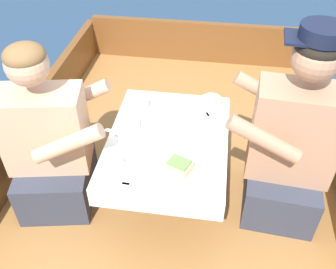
# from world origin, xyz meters

# --- Properties ---
(ground_plane) EXTENTS (60.00, 60.00, 0.00)m
(ground_plane) POSITION_xyz_m (0.00, 0.00, 0.00)
(ground_plane) COLOR navy
(boat_deck) EXTENTS (1.89, 3.24, 0.35)m
(boat_deck) POSITION_xyz_m (0.00, 0.00, 0.17)
(boat_deck) COLOR #9E6B38
(boat_deck) RESTS_ON ground_plane
(gunwale_port) EXTENTS (0.06, 3.24, 0.30)m
(gunwale_port) POSITION_xyz_m (-0.91, 0.00, 0.50)
(gunwale_port) COLOR brown
(gunwale_port) RESTS_ON boat_deck
(bow_coaming) EXTENTS (1.77, 0.06, 0.34)m
(bow_coaming) POSITION_xyz_m (0.00, 1.59, 0.52)
(bow_coaming) COLOR brown
(bow_coaming) RESTS_ON boat_deck
(cockpit_table) EXTENTS (0.58, 0.77, 0.44)m
(cockpit_table) POSITION_xyz_m (0.00, 0.01, 0.73)
(cockpit_table) COLOR #B2B2B7
(cockpit_table) RESTS_ON boat_deck
(person_port) EXTENTS (0.57, 0.52, 0.93)m
(person_port) POSITION_xyz_m (-0.59, -0.06, 0.71)
(person_port) COLOR #333847
(person_port) RESTS_ON boat_deck
(person_starboard) EXTENTS (0.55, 0.47, 1.04)m
(person_starboard) POSITION_xyz_m (0.59, 0.05, 0.76)
(person_starboard) COLOR #333847
(person_starboard) RESTS_ON boat_deck
(plate_sandwich) EXTENTS (0.22, 0.22, 0.01)m
(plate_sandwich) POSITION_xyz_m (0.08, -0.21, 0.79)
(plate_sandwich) COLOR silver
(plate_sandwich) RESTS_ON cockpit_table
(plate_bread) EXTENTS (0.17, 0.17, 0.01)m
(plate_bread) POSITION_xyz_m (0.01, 0.06, 0.79)
(plate_bread) COLOR silver
(plate_bread) RESTS_ON cockpit_table
(sandwich) EXTENTS (0.13, 0.12, 0.05)m
(sandwich) POSITION_xyz_m (0.08, -0.21, 0.81)
(sandwich) COLOR #E0BC7F
(sandwich) RESTS_ON plate_sandwich
(bowl_port_near) EXTENTS (0.11, 0.11, 0.04)m
(bowl_port_near) POSITION_xyz_m (0.19, 0.32, 0.80)
(bowl_port_near) COLOR silver
(bowl_port_near) RESTS_ON cockpit_table
(bowl_starboard_near) EXTENTS (0.11, 0.11, 0.04)m
(bowl_starboard_near) POSITION_xyz_m (-0.21, 0.06, 0.80)
(bowl_starboard_near) COLOR silver
(bowl_starboard_near) RESTS_ON cockpit_table
(coffee_cup_port) EXTENTS (0.10, 0.07, 0.05)m
(coffee_cup_port) POSITION_xyz_m (-0.20, -0.24, 0.81)
(coffee_cup_port) COLOR silver
(coffee_cup_port) RESTS_ON cockpit_table
(coffee_cup_starboard) EXTENTS (0.11, 0.08, 0.06)m
(coffee_cup_starboard) POSITION_xyz_m (-0.10, -0.05, 0.81)
(coffee_cup_starboard) COLOR silver
(coffee_cup_starboard) RESTS_ON cockpit_table
(tin_can) EXTENTS (0.07, 0.07, 0.05)m
(tin_can) POSITION_xyz_m (-0.17, 0.23, 0.81)
(tin_can) COLOR silver
(tin_can) RESTS_ON cockpit_table
(utensil_spoon_starboard) EXTENTS (0.16, 0.09, 0.01)m
(utensil_spoon_starboard) POSITION_xyz_m (-0.27, -0.00, 0.78)
(utensil_spoon_starboard) COLOR silver
(utensil_spoon_starboard) RESTS_ON cockpit_table
(utensil_fork_port) EXTENTS (0.09, 0.16, 0.00)m
(utensil_fork_port) POSITION_xyz_m (0.20, 0.18, 0.78)
(utensil_fork_port) COLOR silver
(utensil_fork_port) RESTS_ON cockpit_table
(utensil_knife_starboard) EXTENTS (0.17, 0.06, 0.00)m
(utensil_knife_starboard) POSITION_xyz_m (-0.18, -0.14, 0.78)
(utensil_knife_starboard) COLOR silver
(utensil_knife_starboard) RESTS_ON cockpit_table
(utensil_spoon_port) EXTENTS (0.13, 0.13, 0.01)m
(utensil_spoon_port) POSITION_xyz_m (0.02, 0.20, 0.78)
(utensil_spoon_port) COLOR silver
(utensil_spoon_port) RESTS_ON cockpit_table
(utensil_fork_starboard) EXTENTS (0.17, 0.03, 0.00)m
(utensil_fork_starboard) POSITION_xyz_m (-0.08, -0.32, 0.78)
(utensil_fork_starboard) COLOR silver
(utensil_fork_starboard) RESTS_ON cockpit_table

